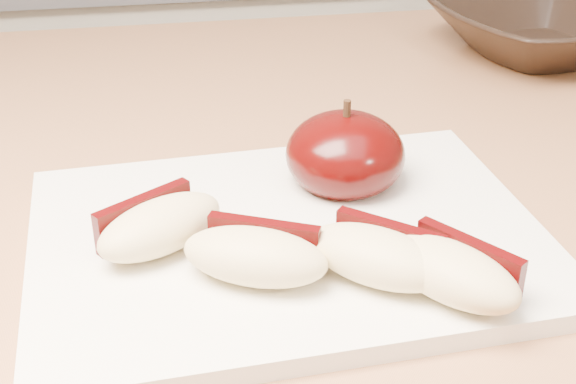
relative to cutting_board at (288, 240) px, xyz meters
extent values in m
cube|color=silver|center=(-0.02, 0.80, -0.46)|extent=(2.40, 0.60, 0.90)
cube|color=#9F6D45|center=(-0.02, 0.10, -0.03)|extent=(1.64, 0.64, 0.04)
cube|color=white|center=(0.00, 0.00, 0.00)|extent=(0.29, 0.22, 0.01)
ellipsoid|color=black|center=(0.04, 0.05, 0.02)|extent=(0.07, 0.07, 0.05)
cylinder|color=black|center=(0.04, 0.05, 0.05)|extent=(0.00, 0.00, 0.01)
ellipsoid|color=beige|center=(-0.07, 0.00, 0.02)|extent=(0.08, 0.07, 0.03)
cube|color=black|center=(-0.08, 0.01, 0.02)|extent=(0.05, 0.04, 0.02)
ellipsoid|color=beige|center=(-0.02, -0.04, 0.02)|extent=(0.08, 0.06, 0.03)
cube|color=black|center=(-0.02, -0.03, 0.02)|extent=(0.06, 0.03, 0.02)
ellipsoid|color=beige|center=(0.04, -0.05, 0.02)|extent=(0.08, 0.08, 0.03)
cube|color=black|center=(0.05, -0.04, 0.02)|extent=(0.05, 0.04, 0.02)
ellipsoid|color=beige|center=(0.07, -0.07, 0.02)|extent=(0.07, 0.08, 0.03)
cube|color=black|center=(0.08, -0.06, 0.02)|extent=(0.04, 0.05, 0.02)
imported|color=black|center=(0.28, 0.28, 0.02)|extent=(0.23, 0.23, 0.05)
camera|label=1|loc=(-0.06, -0.37, 0.24)|focal=50.00mm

